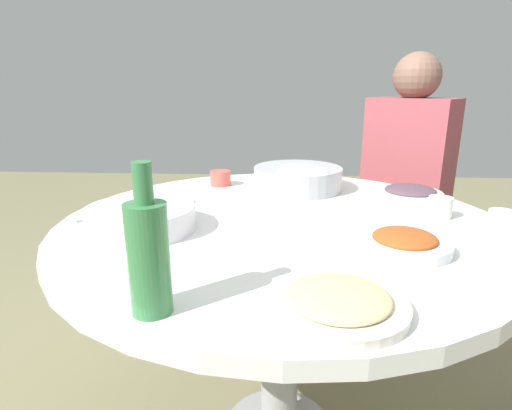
{
  "coord_description": "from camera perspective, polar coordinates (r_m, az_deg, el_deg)",
  "views": [
    {
      "loc": [
        -1.08,
        0.01,
        1.1
      ],
      "look_at": [
        0.06,
        0.08,
        0.77
      ],
      "focal_mm": 28.91,
      "sensor_mm": 36.0,
      "label": 1
    }
  ],
  "objects": [
    {
      "name": "round_dining_table",
      "position": [
        1.18,
        3.59,
        -6.78
      ],
      "size": [
        1.21,
        1.21,
        0.74
      ],
      "color": "#99999E",
      "rests_on": "ground"
    },
    {
      "name": "rice_bowl",
      "position": [
        1.46,
        5.79,
        3.76
      ],
      "size": [
        0.31,
        0.31,
        0.09
      ],
      "color": "#B2B5BA",
      "rests_on": "round_dining_table"
    },
    {
      "name": "soup_bowl",
      "position": [
        1.08,
        -15.66,
        -1.89
      ],
      "size": [
        0.28,
        0.28,
        0.06
      ],
      "color": "white",
      "rests_on": "round_dining_table"
    },
    {
      "name": "dish_noodles",
      "position": [
        0.71,
        11.28,
        -12.89
      ],
      "size": [
        0.23,
        0.23,
        0.04
      ],
      "color": "silver",
      "rests_on": "round_dining_table"
    },
    {
      "name": "dish_stirfry",
      "position": [
        0.98,
        19.85,
        -4.86
      ],
      "size": [
        0.2,
        0.2,
        0.04
      ],
      "color": "silver",
      "rests_on": "round_dining_table"
    },
    {
      "name": "dish_eggplant",
      "position": [
        1.42,
        20.54,
        1.57
      ],
      "size": [
        0.2,
        0.2,
        0.04
      ],
      "color": "silver",
      "rests_on": "round_dining_table"
    },
    {
      "name": "green_bottle",
      "position": [
        0.68,
        -14.66,
        -6.65
      ],
      "size": [
        0.07,
        0.07,
        0.25
      ],
      "color": "#3A7F48",
      "rests_on": "round_dining_table"
    },
    {
      "name": "tea_cup_near",
      "position": [
        1.52,
        -4.95,
        3.73
      ],
      "size": [
        0.08,
        0.08,
        0.05
      ],
      "primitive_type": "cylinder",
      "color": "#D05548",
      "rests_on": "round_dining_table"
    },
    {
      "name": "tea_cup_far",
      "position": [
        1.14,
        30.77,
        -2.41
      ],
      "size": [
        0.06,
        0.06,
        0.07
      ],
      "primitive_type": "cylinder",
      "color": "white",
      "rests_on": "round_dining_table"
    },
    {
      "name": "tea_cup_side",
      "position": [
        1.25,
        24.09,
        -0.3
      ],
      "size": [
        0.06,
        0.06,
        0.06
      ],
      "primitive_type": "cylinder",
      "color": "silver",
      "rests_on": "round_dining_table"
    },
    {
      "name": "stool_for_diner_left",
      "position": [
        2.06,
        18.79,
        -9.53
      ],
      "size": [
        0.33,
        0.33,
        0.47
      ],
      "primitive_type": "cylinder",
      "color": "brown",
      "rests_on": "ground"
    },
    {
      "name": "diner_left",
      "position": [
        1.89,
        20.32,
        5.74
      ],
      "size": [
        0.46,
        0.46,
        0.76
      ],
      "color": "#2D333D",
      "rests_on": "stool_for_diner_left"
    }
  ]
}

